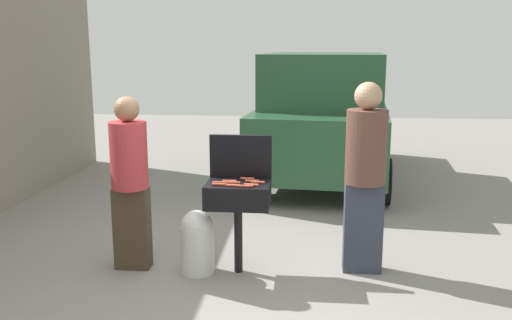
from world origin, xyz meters
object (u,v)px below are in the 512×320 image
Objects in this scene: hot_dog_0 at (258,182)px; hot_dog_7 at (246,186)px; hot_dog_3 at (233,183)px; person_left at (130,177)px; hot_dog_4 at (233,185)px; hot_dog_8 at (219,183)px; hot_dog_5 at (252,181)px; parked_minivan at (325,115)px; hot_dog_6 at (219,184)px; hot_dog_9 at (247,179)px; hot_dog_1 at (229,181)px; hot_dog_2 at (251,185)px; bbq_grill at (238,198)px; person_right at (365,171)px; propane_tank at (197,240)px.

hot_dog_0 is 1.00× the size of hot_dog_7.
person_left is at bearing 177.21° from hot_dog_3.
hot_dog_4 is 0.17m from hot_dog_8.
hot_dog_4 is 1.00× the size of hot_dog_5.
hot_dog_6 is at bearing 80.95° from parked_minivan.
hot_dog_6 and hot_dog_9 have the same top height.
hot_dog_7 is at bearing -9.09° from hot_dog_6.
hot_dog_0 is 0.18m from hot_dog_7.
hot_dog_1 and hot_dog_2 have the same top height.
person_left is at bearing 171.84° from hot_dog_7.
hot_dog_1 is at bearing 170.36° from bbq_grill.
bbq_grill is at bearing 1.05° from person_left.
hot_dog_2 is at bearing -75.21° from hot_dog_9.
hot_dog_2 is at bearing -3.97° from person_left.
hot_dog_1 is at bearing 1.85° from person_left.
hot_dog_0 is at bearing 17.89° from hot_dog_6.
hot_dog_1 is 0.03× the size of parked_minivan.
hot_dog_4 is 0.07× the size of person_right.
hot_dog_8 is at bearing 157.24° from hot_dog_7.
hot_dog_9 is (-0.11, 0.13, 0.00)m from hot_dog_0.
hot_dog_7 is 0.28m from hot_dog_8.
hot_dog_6 is (-0.14, 0.02, 0.00)m from hot_dog_4.
hot_dog_9 is at bearing 93.63° from hot_dog_7.
hot_dog_9 is at bearing 7.75° from person_left.
hot_dog_8 is 0.03× the size of parked_minivan.
hot_dog_0 is 0.36m from hot_dog_8.
person_right is at bearing 8.52° from hot_dog_0.
hot_dog_3 is at bearing 160.39° from hot_dog_2.
bbq_grill is 6.77× the size of hot_dog_4.
hot_dog_2 is 0.30m from hot_dog_6.
hot_dog_4 is at bearing 17.82° from person_right.
hot_dog_3 is at bearing 139.30° from hot_dog_7.
propane_tank is at bearing -174.84° from hot_dog_0.
hot_dog_9 is (0.24, 0.18, 0.00)m from hot_dog_8.
hot_dog_6 is at bearing -151.20° from hot_dog_5.
hot_dog_9 is (0.11, 0.17, 0.00)m from hot_dog_3.
person_left is (-1.01, 0.15, 0.02)m from hot_dog_4.
hot_dog_0 is 0.25m from hot_dog_4.
hot_dog_1 is 1.00× the size of hot_dog_9.
hot_dog_7 is (0.12, -0.02, 0.00)m from hot_dog_4.
hot_dog_5 is 0.07× the size of person_right.
parked_minivan reaches higher than hot_dog_7.
hot_dog_4 is 4.29m from parked_minivan.
parked_minivan is (-0.27, 3.90, 0.04)m from person_right.
hot_dog_4 and hot_dog_5 have the same top height.
parked_minivan reaches higher than bbq_grill.
parked_minivan is (1.08, 4.09, 0.13)m from hot_dog_8.
bbq_grill is 1.43× the size of propane_tank.
person_left is (-1.13, 0.16, 0.02)m from hot_dog_7.
propane_tank is 0.88m from person_left.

